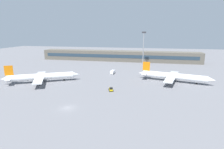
{
  "coord_description": "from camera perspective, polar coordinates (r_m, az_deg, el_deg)",
  "views": [
    {
      "loc": [
        26.94,
        -53.9,
        25.9
      ],
      "look_at": [
        7.48,
        40.0,
        3.0
      ],
      "focal_mm": 29.01,
      "sensor_mm": 36.0,
      "label": 1
    }
  ],
  "objects": [
    {
      "name": "ground_plane",
      "position": [
        101.07,
        -4.16,
        -1.45
      ],
      "size": [
        400.0,
        400.0,
        0.0
      ],
      "primitive_type": "plane",
      "color": "slate"
    },
    {
      "name": "terminal_building",
      "position": [
        163.06,
        2.1,
        5.88
      ],
      "size": [
        139.95,
        12.13,
        9.0
      ],
      "color": "#5B564C",
      "rests_on": "ground_plane"
    },
    {
      "name": "airplane_near",
      "position": [
        100.87,
        -21.21,
        -0.66
      ],
      "size": [
        35.56,
        25.78,
        9.59
      ],
      "color": "white",
      "rests_on": "ground_plane"
    },
    {
      "name": "airplane_mid",
      "position": [
        100.21,
        18.95,
        -0.57
      ],
      "size": [
        38.09,
        27.01,
        9.55
      ],
      "color": "white",
      "rests_on": "ground_plane"
    },
    {
      "name": "baggage_tug_yellow",
      "position": [
        80.93,
        -0.35,
        -4.64
      ],
      "size": [
        2.66,
        3.88,
        1.75
      ],
      "color": "yellow",
      "rests_on": "ground_plane"
    },
    {
      "name": "service_van_white",
      "position": [
        113.18,
        0.19,
        0.78
      ],
      "size": [
        2.56,
        5.31,
        2.08
      ],
      "color": "white",
      "rests_on": "ground_plane"
    },
    {
      "name": "floodlight_tower_west",
      "position": [
        142.46,
        9.88,
        8.82
      ],
      "size": [
        3.2,
        0.8,
        25.81
      ],
      "color": "gray",
      "rests_on": "ground_plane"
    }
  ]
}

